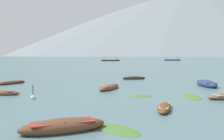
{
  "coord_description": "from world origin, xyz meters",
  "views": [
    {
      "loc": [
        -0.99,
        -5.19,
        3.25
      ],
      "look_at": [
        0.64,
        37.24,
        0.76
      ],
      "focal_mm": 39.82,
      "sensor_mm": 36.0,
      "label": 1
    }
  ],
  "objects_px": {
    "rowboat_0": "(12,83)",
    "rowboat_5": "(109,87)",
    "rowboat_4": "(164,107)",
    "ferry_0": "(110,60)",
    "mooring_buoy": "(33,98)",
    "ferry_1": "(172,60)",
    "rowboat_7": "(207,84)",
    "rowboat_6": "(63,126)",
    "rowboat_8": "(134,78)"
  },
  "relations": [
    {
      "from": "rowboat_7",
      "to": "rowboat_0",
      "type": "bearing_deg",
      "value": 172.73
    },
    {
      "from": "rowboat_7",
      "to": "rowboat_8",
      "type": "xyz_separation_m",
      "value": [
        -6.77,
        7.79,
        -0.08
      ]
    },
    {
      "from": "rowboat_4",
      "to": "rowboat_5",
      "type": "height_order",
      "value": "rowboat_5"
    },
    {
      "from": "rowboat_6",
      "to": "rowboat_7",
      "type": "height_order",
      "value": "rowboat_7"
    },
    {
      "from": "rowboat_6",
      "to": "ferry_0",
      "type": "bearing_deg",
      "value": 87.34
    },
    {
      "from": "rowboat_5",
      "to": "mooring_buoy",
      "type": "bearing_deg",
      "value": -139.24
    },
    {
      "from": "rowboat_0",
      "to": "rowboat_7",
      "type": "distance_m",
      "value": 21.57
    },
    {
      "from": "rowboat_5",
      "to": "mooring_buoy",
      "type": "height_order",
      "value": "mooring_buoy"
    },
    {
      "from": "ferry_0",
      "to": "ferry_1",
      "type": "height_order",
      "value": "same"
    },
    {
      "from": "mooring_buoy",
      "to": "rowboat_5",
      "type": "bearing_deg",
      "value": 40.76
    },
    {
      "from": "rowboat_5",
      "to": "rowboat_6",
      "type": "relative_size",
      "value": 1.01
    },
    {
      "from": "rowboat_5",
      "to": "ferry_1",
      "type": "distance_m",
      "value": 138.38
    },
    {
      "from": "rowboat_6",
      "to": "ferry_1",
      "type": "bearing_deg",
      "value": 72.45
    },
    {
      "from": "rowboat_4",
      "to": "rowboat_8",
      "type": "height_order",
      "value": "rowboat_8"
    },
    {
      "from": "rowboat_4",
      "to": "mooring_buoy",
      "type": "xyz_separation_m",
      "value": [
        -8.89,
        4.03,
        -0.03
      ]
    },
    {
      "from": "rowboat_0",
      "to": "ferry_0",
      "type": "xyz_separation_m",
      "value": [
        14.97,
        118.1,
        0.29
      ]
    },
    {
      "from": "rowboat_4",
      "to": "rowboat_0",
      "type": "bearing_deg",
      "value": 135.11
    },
    {
      "from": "rowboat_0",
      "to": "mooring_buoy",
      "type": "xyz_separation_m",
      "value": [
        5.14,
        -9.95,
        -0.05
      ]
    },
    {
      "from": "rowboat_0",
      "to": "rowboat_6",
      "type": "height_order",
      "value": "rowboat_6"
    },
    {
      "from": "rowboat_0",
      "to": "ferry_1",
      "type": "distance_m",
      "value": 137.68
    },
    {
      "from": "rowboat_8",
      "to": "rowboat_6",
      "type": "bearing_deg",
      "value": -104.55
    },
    {
      "from": "rowboat_0",
      "to": "rowboat_5",
      "type": "height_order",
      "value": "rowboat_5"
    },
    {
      "from": "ferry_1",
      "to": "ferry_0",
      "type": "bearing_deg",
      "value": -167.94
    },
    {
      "from": "rowboat_0",
      "to": "rowboat_5",
      "type": "distance_m",
      "value": 12.03
    },
    {
      "from": "rowboat_6",
      "to": "ferry_0",
      "type": "relative_size",
      "value": 0.36
    },
    {
      "from": "rowboat_7",
      "to": "ferry_0",
      "type": "bearing_deg",
      "value": 93.04
    },
    {
      "from": "ferry_1",
      "to": "mooring_buoy",
      "type": "relative_size",
      "value": 8.35
    },
    {
      "from": "mooring_buoy",
      "to": "ferry_1",
      "type": "bearing_deg",
      "value": 70.18
    },
    {
      "from": "rowboat_4",
      "to": "ferry_0",
      "type": "bearing_deg",
      "value": 89.59
    },
    {
      "from": "ferry_1",
      "to": "rowboat_4",
      "type": "bearing_deg",
      "value": -106.01
    },
    {
      "from": "rowboat_6",
      "to": "mooring_buoy",
      "type": "relative_size",
      "value": 3.31
    },
    {
      "from": "rowboat_8",
      "to": "ferry_0",
      "type": "xyz_separation_m",
      "value": [
        0.35,
        113.03,
        0.28
      ]
    },
    {
      "from": "ferry_1",
      "to": "rowboat_6",
      "type": "bearing_deg",
      "value": -107.55
    },
    {
      "from": "rowboat_8",
      "to": "ferry_1",
      "type": "xyz_separation_m",
      "value": [
        39.71,
        121.44,
        0.28
      ]
    },
    {
      "from": "rowboat_6",
      "to": "ferry_1",
      "type": "distance_m",
      "value": 151.56
    },
    {
      "from": "rowboat_4",
      "to": "rowboat_6",
      "type": "distance_m",
      "value": 6.74
    },
    {
      "from": "ferry_0",
      "to": "mooring_buoy",
      "type": "bearing_deg",
      "value": -94.39
    },
    {
      "from": "rowboat_7",
      "to": "ferry_1",
      "type": "xyz_separation_m",
      "value": [
        32.94,
        129.23,
        0.2
      ]
    },
    {
      "from": "rowboat_0",
      "to": "ferry_0",
      "type": "relative_size",
      "value": 0.31
    },
    {
      "from": "rowboat_0",
      "to": "ferry_1",
      "type": "xyz_separation_m",
      "value": [
        54.33,
        126.5,
        0.29
      ]
    },
    {
      "from": "rowboat_5",
      "to": "ferry_0",
      "type": "xyz_separation_m",
      "value": [
        3.99,
        123.01,
        0.26
      ]
    },
    {
      "from": "ferry_0",
      "to": "rowboat_4",
      "type": "bearing_deg",
      "value": -90.41
    },
    {
      "from": "rowboat_6",
      "to": "rowboat_8",
      "type": "bearing_deg",
      "value": 75.45
    },
    {
      "from": "rowboat_7",
      "to": "mooring_buoy",
      "type": "distance_m",
      "value": 17.79
    },
    {
      "from": "rowboat_8",
      "to": "mooring_buoy",
      "type": "height_order",
      "value": "mooring_buoy"
    },
    {
      "from": "rowboat_6",
      "to": "ferry_1",
      "type": "relative_size",
      "value": 0.4
    },
    {
      "from": "rowboat_5",
      "to": "rowboat_0",
      "type": "bearing_deg",
      "value": 155.88
    },
    {
      "from": "rowboat_6",
      "to": "rowboat_7",
      "type": "bearing_deg",
      "value": 50.14
    },
    {
      "from": "rowboat_8",
      "to": "ferry_0",
      "type": "distance_m",
      "value": 113.03
    },
    {
      "from": "rowboat_7",
      "to": "mooring_buoy",
      "type": "relative_size",
      "value": 3.83
    }
  ]
}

